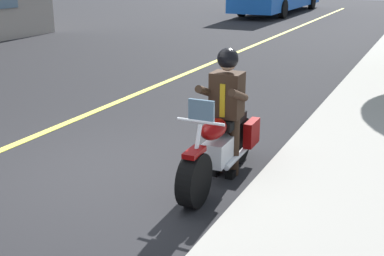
# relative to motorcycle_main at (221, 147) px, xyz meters

# --- Properties ---
(ground_plane) EXTENTS (80.00, 80.00, 0.00)m
(ground_plane) POSITION_rel_motorcycle_main_xyz_m (0.54, -1.48, -0.45)
(ground_plane) COLOR black
(lane_center_stripe) EXTENTS (60.00, 0.16, 0.01)m
(lane_center_stripe) POSITION_rel_motorcycle_main_xyz_m (0.54, -3.48, -0.45)
(lane_center_stripe) COLOR #E5DB4C
(lane_center_stripe) RESTS_ON ground_plane
(motorcycle_main) EXTENTS (2.22, 0.63, 1.26)m
(motorcycle_main) POSITION_rel_motorcycle_main_xyz_m (0.00, 0.00, 0.00)
(motorcycle_main) COLOR black
(motorcycle_main) RESTS_ON ground_plane
(rider_main) EXTENTS (0.63, 0.56, 1.74)m
(rider_main) POSITION_rel_motorcycle_main_xyz_m (-0.19, -0.01, 0.58)
(rider_main) COLOR black
(rider_main) RESTS_ON ground_plane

